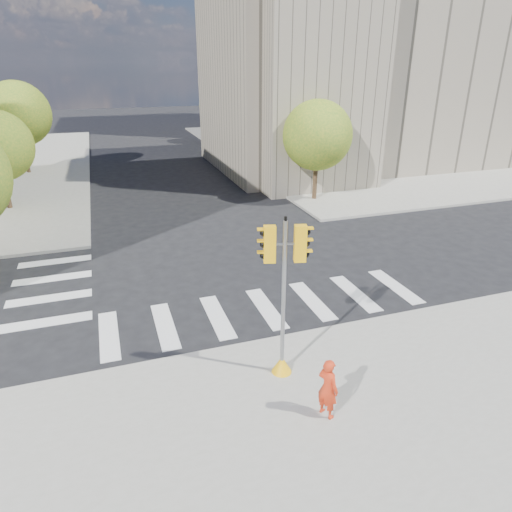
{
  "coord_description": "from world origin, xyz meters",
  "views": [
    {
      "loc": [
        -5.03,
        -15.38,
        8.12
      ],
      "look_at": [
        -0.49,
        -2.01,
        2.1
      ],
      "focal_mm": 32.0,
      "sensor_mm": 36.0,
      "label": 1
    }
  ],
  "objects": [
    {
      "name": "photographer",
      "position": [
        -0.59,
        -7.63,
        0.95
      ],
      "size": [
        0.58,
        0.69,
        1.6
      ],
      "primitive_type": "imported",
      "rotation": [
        0.0,
        0.0,
        1.97
      ],
      "color": "red",
      "rests_on": "sidewalk_near"
    },
    {
      "name": "lamp_far",
      "position": [
        8.0,
        28.0,
        4.58
      ],
      "size": [
        0.35,
        0.18,
        8.11
      ],
      "color": "black",
      "rests_on": "sidewalk_far_right"
    },
    {
      "name": "ground",
      "position": [
        0.0,
        0.0,
        0.0
      ],
      "size": [
        160.0,
        160.0,
        0.0
      ],
      "primitive_type": "plane",
      "color": "black",
      "rests_on": "ground"
    },
    {
      "name": "civic_building",
      "position": [
        15.59,
        19.12,
        7.26
      ],
      "size": [
        26.0,
        16.0,
        19.39
      ],
      "color": "gray",
      "rests_on": "ground"
    },
    {
      "name": "lamp_near",
      "position": [
        8.0,
        14.0,
        4.58
      ],
      "size": [
        0.35,
        0.18,
        8.11
      ],
      "color": "black",
      "rests_on": "sidewalk_far_right"
    },
    {
      "name": "sidewalk_far_right",
      "position": [
        20.0,
        26.0,
        0.07
      ],
      "size": [
        28.0,
        40.0,
        0.15
      ],
      "primitive_type": "cube",
      "color": "gray",
      "rests_on": "ground"
    },
    {
      "name": "tree_lw_far",
      "position": [
        -10.5,
        24.0,
        4.54
      ],
      "size": [
        4.8,
        4.8,
        6.95
      ],
      "color": "#382616",
      "rests_on": "ground"
    },
    {
      "name": "office_tower",
      "position": [
        22.0,
        42.0,
        15.0
      ],
      "size": [
        20.0,
        18.0,
        30.0
      ],
      "primitive_type": "cube",
      "color": "#9EA0A3",
      "rests_on": "ground"
    },
    {
      "name": "tree_re_far",
      "position": [
        7.5,
        34.0,
        3.87
      ],
      "size": [
        4.0,
        4.0,
        5.88
      ],
      "color": "#382616",
      "rests_on": "ground"
    },
    {
      "name": "traffic_signal",
      "position": [
        -0.99,
        -5.72,
        2.08
      ],
      "size": [
        1.08,
        0.56,
        4.55
      ],
      "rotation": [
        0.0,
        0.0,
        -0.26
      ],
      "color": "#FAB20D",
      "rests_on": "sidewalk_near"
    },
    {
      "name": "tree_re_near",
      "position": [
        7.5,
        10.0,
        4.05
      ],
      "size": [
        4.2,
        4.2,
        6.16
      ],
      "color": "#382616",
      "rests_on": "ground"
    },
    {
      "name": "tree_re_mid",
      "position": [
        7.5,
        22.0,
        4.35
      ],
      "size": [
        4.6,
        4.6,
        6.66
      ],
      "color": "#382616",
      "rests_on": "ground"
    }
  ]
}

